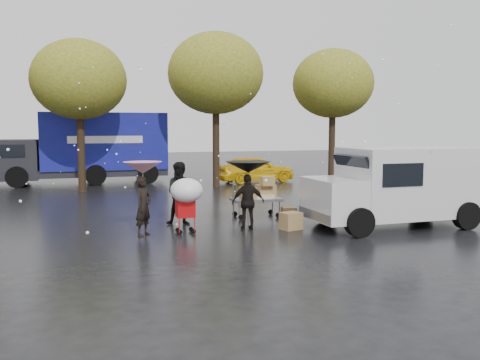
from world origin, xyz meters
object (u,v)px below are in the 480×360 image
object	(u,v)px
vendor_cart	(259,194)
blue_truck	(87,148)
person_black	(248,202)
person_pink	(143,206)
yellow_taxi	(255,169)
shopping_cart	(186,193)
white_van	(399,185)

from	to	relation	value
vendor_cart	blue_truck	distance (m)	12.80
person_black	blue_truck	xyz separation A→B (m)	(-3.89, 13.59, 1.00)
person_pink	vendor_cart	size ratio (longest dim) A/B	1.00
person_pink	yellow_taxi	world-z (taller)	person_pink
person_pink	person_black	size ratio (longest dim) A/B	1.01
vendor_cart	yellow_taxi	bearing A→B (deg)	71.39
person_pink	shopping_cart	world-z (taller)	person_pink
person_black	vendor_cart	distance (m)	2.03
person_black	blue_truck	size ratio (longest dim) A/B	0.18
white_van	yellow_taxi	distance (m)	12.23
shopping_cart	white_van	bearing A→B (deg)	-7.18
person_pink	yellow_taxi	xyz separation A→B (m)	(6.98, 11.31, -0.08)
person_pink	blue_truck	distance (m)	13.55
blue_truck	person_pink	bearing A→B (deg)	-85.27
person_pink	shopping_cart	xyz separation A→B (m)	(1.08, -0.17, 0.30)
person_pink	vendor_cart	bearing A→B (deg)	-24.43
person_black	blue_truck	distance (m)	14.18
person_black	white_van	bearing A→B (deg)	176.40
person_pink	blue_truck	size ratio (longest dim) A/B	0.18
vendor_cart	person_black	bearing A→B (deg)	-118.02
person_pink	yellow_taxi	size ratio (longest dim) A/B	0.38
blue_truck	vendor_cart	bearing A→B (deg)	-67.68
person_pink	shopping_cart	bearing A→B (deg)	-57.43
blue_truck	white_van	bearing A→B (deg)	-60.67
person_pink	white_van	size ratio (longest dim) A/B	0.31
person_black	white_van	world-z (taller)	white_van
white_van	blue_truck	world-z (taller)	blue_truck
vendor_cart	white_van	distance (m)	4.16
blue_truck	yellow_taxi	distance (m)	8.44
vendor_cart	shopping_cart	distance (m)	3.24
yellow_taxi	person_black	bearing A→B (deg)	154.07
vendor_cart	white_van	world-z (taller)	white_van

